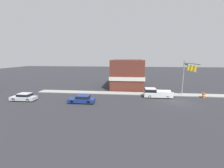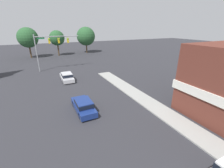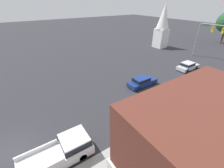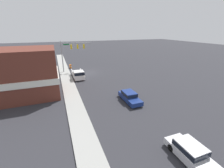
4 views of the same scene
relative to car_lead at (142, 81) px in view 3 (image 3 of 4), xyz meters
The scene contains 6 objects.
ground_plane 17.48m from the car_lead, 82.86° to the right, with size 200.00×200.00×0.00m, color #2D2D33.
far_signal_assembly 20.49m from the car_lead, 92.66° to the left, with size 8.93×0.49×7.61m.
car_lead is the anchor object (origin of this frame).
car_second_ahead 11.37m from the car_lead, 88.77° to the left, with size 1.83×4.61×1.43m.
pickup_truck_parked 14.70m from the car_lead, 68.41° to the right, with size 2.13×5.59×1.87m.
church_steeple 23.54m from the car_lead, 124.58° to the left, with size 3.21×3.21×10.80m.
Camera 3 is at (11.89, 2.60, 11.47)m, focal length 24.00 mm.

